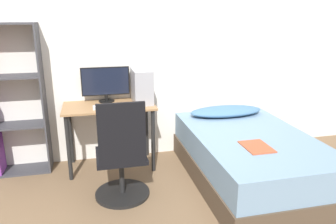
{
  "coord_description": "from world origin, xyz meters",
  "views": [
    {
      "loc": [
        -0.44,
        -2.51,
        1.72
      ],
      "look_at": [
        0.3,
        0.6,
        0.75
      ],
      "focal_mm": 35.0,
      "sensor_mm": 36.0,
      "label": 1
    }
  ],
  "objects_px": {
    "office_chair": "(122,163)",
    "bed": "(250,158)",
    "monitor": "(106,83)",
    "pc_tower": "(142,86)",
    "bookshelf": "(0,106)",
    "keyboard": "(111,107)"
  },
  "relations": [
    {
      "from": "bed",
      "to": "pc_tower",
      "type": "xyz_separation_m",
      "value": [
        -1.02,
        0.71,
        0.68
      ]
    },
    {
      "from": "bookshelf",
      "to": "monitor",
      "type": "bearing_deg",
      "value": 2.37
    },
    {
      "from": "bookshelf",
      "to": "pc_tower",
      "type": "height_order",
      "value": "bookshelf"
    },
    {
      "from": "office_chair",
      "to": "monitor",
      "type": "height_order",
      "value": "monitor"
    },
    {
      "from": "monitor",
      "to": "keyboard",
      "type": "xyz_separation_m",
      "value": [
        0.03,
        -0.27,
        -0.21
      ]
    },
    {
      "from": "bed",
      "to": "pc_tower",
      "type": "distance_m",
      "value": 1.42
    },
    {
      "from": "pc_tower",
      "to": "office_chair",
      "type": "bearing_deg",
      "value": -112.76
    },
    {
      "from": "keyboard",
      "to": "pc_tower",
      "type": "height_order",
      "value": "pc_tower"
    },
    {
      "from": "office_chair",
      "to": "bed",
      "type": "xyz_separation_m",
      "value": [
        1.35,
        0.06,
        -0.12
      ]
    },
    {
      "from": "monitor",
      "to": "keyboard",
      "type": "relative_size",
      "value": 1.46
    },
    {
      "from": "bookshelf",
      "to": "monitor",
      "type": "xyz_separation_m",
      "value": [
        1.12,
        0.05,
        0.19
      ]
    },
    {
      "from": "office_chair",
      "to": "monitor",
      "type": "bearing_deg",
      "value": 94.56
    },
    {
      "from": "keyboard",
      "to": "bookshelf",
      "type": "bearing_deg",
      "value": 168.77
    },
    {
      "from": "office_chair",
      "to": "bed",
      "type": "distance_m",
      "value": 1.35
    },
    {
      "from": "bookshelf",
      "to": "keyboard",
      "type": "bearing_deg",
      "value": -11.23
    },
    {
      "from": "bookshelf",
      "to": "pc_tower",
      "type": "relative_size",
      "value": 4.02
    },
    {
      "from": "office_chair",
      "to": "monitor",
      "type": "relative_size",
      "value": 1.84
    },
    {
      "from": "bookshelf",
      "to": "office_chair",
      "type": "bearing_deg",
      "value": -35.3
    },
    {
      "from": "bookshelf",
      "to": "office_chair",
      "type": "xyz_separation_m",
      "value": [
        1.19,
        -0.84,
        -0.4
      ]
    },
    {
      "from": "monitor",
      "to": "keyboard",
      "type": "height_order",
      "value": "monitor"
    },
    {
      "from": "bookshelf",
      "to": "keyboard",
      "type": "relative_size",
      "value": 4.39
    },
    {
      "from": "pc_tower",
      "to": "keyboard",
      "type": "bearing_deg",
      "value": -157.24
    }
  ]
}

